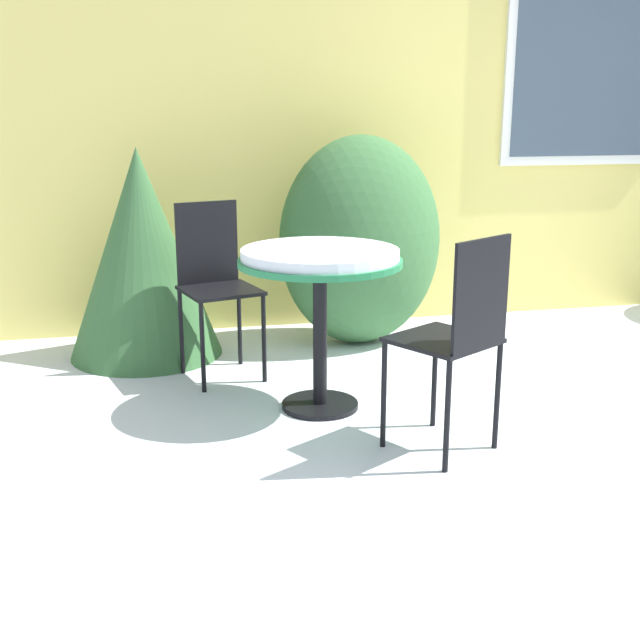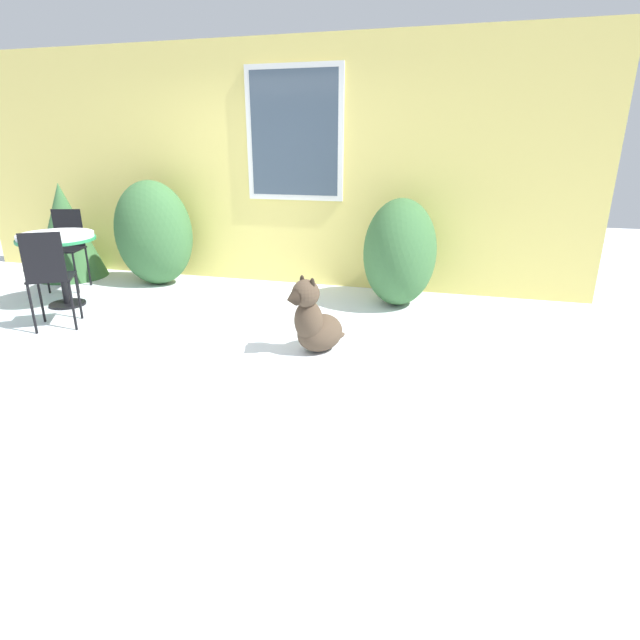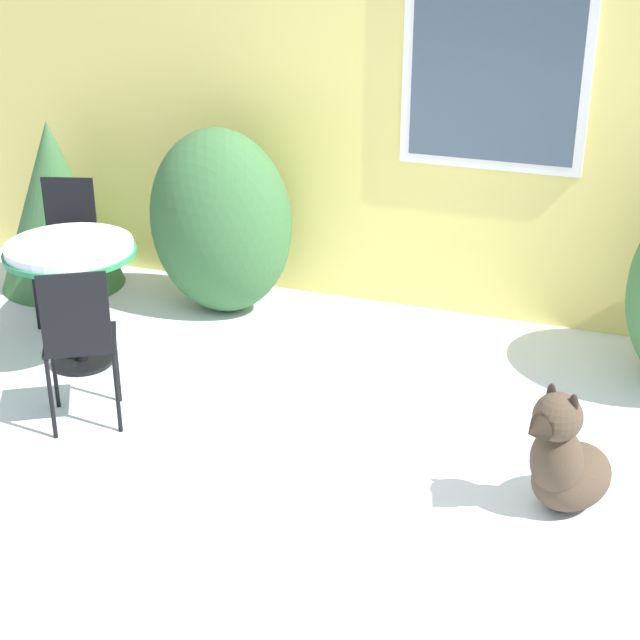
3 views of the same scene
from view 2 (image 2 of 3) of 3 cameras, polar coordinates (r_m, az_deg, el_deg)
name	(u,v)px [view 2 (image 2 of 3)]	position (r m, az deg, el deg)	size (l,w,h in m)	color
ground_plane	(164,340)	(4.72, -17.43, -2.15)	(16.00, 16.00, 0.00)	silver
house_wall	(253,166)	(6.36, -7.72, 17.10)	(8.00, 0.10, 2.80)	#E5D16B
shrub_left	(154,233)	(6.51, -18.49, 9.36)	(0.99, 0.71, 1.27)	#386638
shrub_middle	(400,252)	(5.46, 9.11, 7.63)	(0.77, 1.01, 1.14)	#386638
evergreen_bush	(66,231)	(7.31, -27.06, 9.04)	(0.88, 0.88, 1.21)	#386638
patio_table	(57,244)	(5.98, -27.84, 7.67)	(0.77, 0.77, 0.79)	black
patio_chair_near_table	(67,245)	(6.74, -26.98, 7.66)	(0.46, 0.46, 0.94)	black
patio_chair_far_side	(49,275)	(5.26, -28.54, 4.58)	(0.52, 0.52, 0.94)	black
dog	(315,323)	(4.16, -0.61, -0.38)	(0.51, 0.60, 0.67)	#4C3D2D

